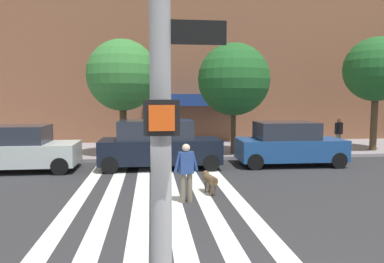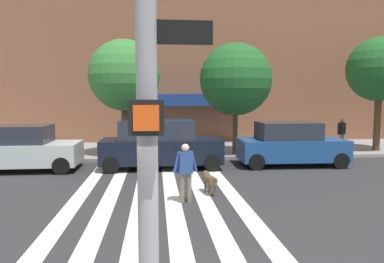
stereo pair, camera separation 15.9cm
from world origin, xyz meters
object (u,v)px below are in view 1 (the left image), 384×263
(street_tree_middle, at_px, (234,80))
(pedestrian_dog_walker, at_px, (186,170))
(parked_car_near_curb, at_px, (18,149))
(dog_on_leash, at_px, (210,179))
(street_tree_nearest, at_px, (122,76))
(parked_car_behind_first, at_px, (159,145))
(street_tree_further, at_px, (376,70))
(pedestrian_bystander, at_px, (339,132))
(parked_car_third_in_line, at_px, (289,144))
(traffic_light_pole, at_px, (161,22))

(street_tree_middle, bearing_deg, pedestrian_dog_walker, -112.34)
(parked_car_near_curb, bearing_deg, dog_on_leash, -30.86)
(street_tree_nearest, height_order, dog_on_leash, street_tree_nearest)
(parked_car_behind_first, distance_m, dog_on_leash, 4.42)
(parked_car_near_curb, xyz_separation_m, street_tree_further, (16.75, 2.73, 3.43))
(pedestrian_dog_walker, xyz_separation_m, pedestrian_bystander, (8.94, 8.18, 0.15))
(street_tree_nearest, xyz_separation_m, dog_on_leash, (3.04, -6.75, -3.48))
(parked_car_behind_first, relative_size, parked_car_third_in_line, 1.08)
(pedestrian_bystander, bearing_deg, dog_on_leash, -137.88)
(parked_car_near_curb, distance_m, parked_car_behind_first, 5.53)
(traffic_light_pole, relative_size, street_tree_middle, 1.08)
(traffic_light_pole, distance_m, street_tree_nearest, 14.29)
(street_tree_further, bearing_deg, parked_car_near_curb, -170.74)
(parked_car_behind_first, distance_m, pedestrian_bystander, 10.09)
(street_tree_further, xyz_separation_m, dog_on_leash, (-9.80, -6.88, -3.87))
(traffic_light_pole, bearing_deg, street_tree_nearest, 95.57)
(street_tree_middle, bearing_deg, parked_car_third_in_line, -53.55)
(street_tree_further, relative_size, pedestrian_bystander, 3.56)
(traffic_light_pole, xyz_separation_m, parked_car_third_in_line, (5.78, 11.62, -2.62))
(parked_car_third_in_line, relative_size, dog_on_leash, 4.45)
(parked_car_near_curb, height_order, dog_on_leash, parked_car_near_curb)
(parked_car_third_in_line, relative_size, street_tree_further, 0.77)
(street_tree_middle, xyz_separation_m, pedestrian_dog_walker, (-3.07, -7.46, -2.83))
(pedestrian_bystander, bearing_deg, parked_car_near_curb, -167.96)
(pedestrian_dog_walker, bearing_deg, pedestrian_bystander, 42.45)
(parked_car_near_curb, relative_size, parked_car_behind_first, 0.91)
(parked_car_behind_first, xyz_separation_m, street_tree_further, (11.21, 2.73, 3.34))
(traffic_light_pole, bearing_deg, dog_on_leash, 77.51)
(parked_car_near_curb, xyz_separation_m, pedestrian_dog_walker, (6.16, -4.96, 0.04))
(street_tree_nearest, relative_size, dog_on_leash, 5.40)
(parked_car_behind_first, distance_m, pedestrian_dog_walker, 5.00)
(street_tree_further, bearing_deg, dog_on_leash, -144.92)
(pedestrian_dog_walker, distance_m, pedestrian_bystander, 12.12)
(parked_car_behind_first, relative_size, pedestrian_bystander, 2.98)
(parked_car_third_in_line, height_order, street_tree_nearest, street_tree_nearest)
(street_tree_middle, relative_size, dog_on_leash, 5.30)
(pedestrian_bystander, bearing_deg, parked_car_third_in_line, -141.38)
(street_tree_middle, bearing_deg, parked_car_near_curb, -164.82)
(traffic_light_pole, bearing_deg, parked_car_third_in_line, 63.57)
(parked_car_third_in_line, distance_m, dog_on_leash, 5.87)
(traffic_light_pole, height_order, street_tree_further, street_tree_further)
(traffic_light_pole, height_order, street_tree_middle, traffic_light_pole)
(parked_car_third_in_line, xyz_separation_m, pedestrian_dog_walker, (-4.91, -4.96, 0.02))
(pedestrian_dog_walker, xyz_separation_m, dog_on_leash, (0.79, 0.81, -0.48))
(street_tree_nearest, relative_size, street_tree_middle, 1.02)
(parked_car_near_curb, relative_size, street_tree_middle, 0.83)
(parked_car_near_curb, height_order, street_tree_nearest, street_tree_nearest)
(traffic_light_pole, bearing_deg, pedestrian_dog_walker, 82.61)
(street_tree_further, xyz_separation_m, pedestrian_dog_walker, (-10.59, -7.69, -3.39))
(street_tree_nearest, relative_size, pedestrian_bystander, 3.33)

